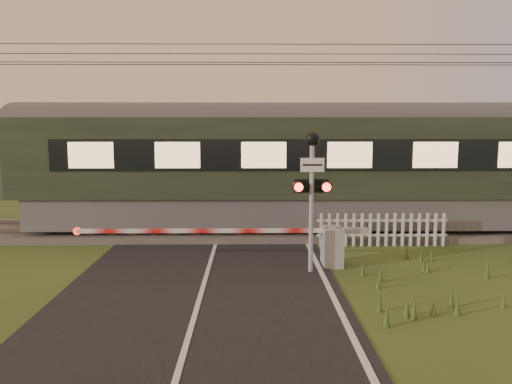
{
  "coord_description": "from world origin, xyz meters",
  "views": [
    {
      "loc": [
        1.04,
        -9.75,
        3.51
      ],
      "look_at": [
        1.19,
        3.2,
        1.81
      ],
      "focal_mm": 35.0,
      "sensor_mm": 36.0,
      "label": 1
    }
  ],
  "objects": [
    {
      "name": "road",
      "position": [
        0.02,
        -0.23,
        0.01
      ],
      "size": [
        6.0,
        140.0,
        0.03
      ],
      "color": "black",
      "rests_on": "ground"
    },
    {
      "name": "track_bed",
      "position": [
        0.0,
        6.5,
        0.07
      ],
      "size": [
        140.0,
        3.4,
        0.39
      ],
      "color": "#47423D",
      "rests_on": "ground"
    },
    {
      "name": "picket_fence",
      "position": [
        4.93,
        4.6,
        0.5
      ],
      "size": [
        3.86,
        0.08,
        0.99
      ],
      "color": "silver",
      "rests_on": "ground"
    },
    {
      "name": "ground",
      "position": [
        0.0,
        0.0,
        0.0
      ],
      "size": [
        160.0,
        160.0,
        0.0
      ],
      "primitive_type": "plane",
      "color": "#2F481B",
      "rests_on": "ground"
    },
    {
      "name": "boom_gate",
      "position": [
        2.67,
        2.59,
        0.56
      ],
      "size": [
        7.42,
        0.75,
        1.0
      ],
      "color": "gray",
      "rests_on": "ground"
    },
    {
      "name": "crossing_signal",
      "position": [
        2.5,
        1.99,
        2.33
      ],
      "size": [
        0.86,
        0.35,
        3.38
      ],
      "color": "gray",
      "rests_on": "ground"
    },
    {
      "name": "overhead_wires",
      "position": [
        0.0,
        6.5,
        5.72
      ],
      "size": [
        120.0,
        0.62,
        0.62
      ],
      "color": "black",
      "rests_on": "ground"
    }
  ]
}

